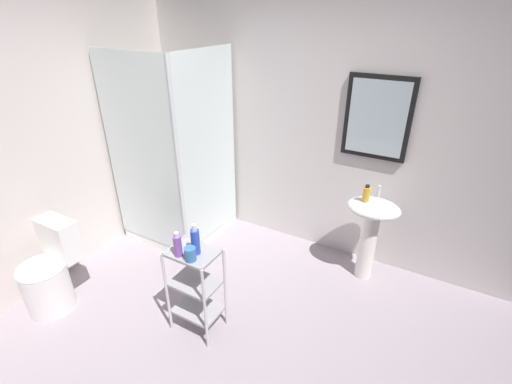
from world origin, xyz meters
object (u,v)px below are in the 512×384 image
object	(u,v)px
toilet	(50,274)
conditioner_bottle_purple	(178,245)
hand_soap_bottle	(366,194)
shampoo_bottle_blue	(195,241)
pedestal_sink	(371,224)
storage_cart	(196,284)
shower_stall	(180,198)
rinse_cup	(190,254)

from	to	relation	value
toilet	conditioner_bottle_purple	bearing A→B (deg)	15.06
hand_soap_bottle	shampoo_bottle_blue	size ratio (longest dim) A/B	0.63
pedestal_sink	storage_cart	bearing A→B (deg)	-127.82
pedestal_sink	shampoo_bottle_blue	bearing A→B (deg)	-126.78
shower_stall	rinse_cup	size ratio (longest dim) A/B	19.82
storage_cart	rinse_cup	world-z (taller)	rinse_cup
shower_stall	rinse_cup	world-z (taller)	shower_stall
shower_stall	pedestal_sink	bearing A→B (deg)	8.77
shower_stall	pedestal_sink	world-z (taller)	shower_stall
conditioner_bottle_purple	shower_stall	bearing A→B (deg)	130.93
pedestal_sink	shampoo_bottle_blue	size ratio (longest dim) A/B	3.38
rinse_cup	hand_soap_bottle	bearing A→B (deg)	57.10
shower_stall	toilet	bearing A→B (deg)	-100.88
storage_cart	shampoo_bottle_blue	bearing A→B (deg)	0.52
pedestal_sink	storage_cart	distance (m)	1.62
pedestal_sink	rinse_cup	bearing A→B (deg)	-124.70
storage_cart	shampoo_bottle_blue	size ratio (longest dim) A/B	3.09
storage_cart	rinse_cup	bearing A→B (deg)	-57.98
shower_stall	hand_soap_bottle	size ratio (longest dim) A/B	13.24
storage_cart	rinse_cup	distance (m)	0.37
conditioner_bottle_purple	shampoo_bottle_blue	bearing A→B (deg)	41.77
hand_soap_bottle	pedestal_sink	bearing A→B (deg)	16.23
toilet	pedestal_sink	bearing A→B (deg)	36.98
hand_soap_bottle	conditioner_bottle_purple	bearing A→B (deg)	-125.98
shower_stall	toilet	world-z (taller)	shower_stall
shower_stall	conditioner_bottle_purple	size ratio (longest dim) A/B	10.37
storage_cart	shampoo_bottle_blue	world-z (taller)	shampoo_bottle_blue
pedestal_sink	conditioner_bottle_purple	size ratio (longest dim) A/B	4.20
toilet	rinse_cup	world-z (taller)	rinse_cup
hand_soap_bottle	conditioner_bottle_purple	distance (m)	1.65
pedestal_sink	toilet	xyz separation A→B (m)	(-2.23, -1.68, -0.26)
shower_stall	conditioner_bottle_purple	xyz separation A→B (m)	(0.92, -1.06, 0.36)
hand_soap_bottle	toilet	bearing A→B (deg)	-142.43
toilet	hand_soap_bottle	world-z (taller)	hand_soap_bottle
pedestal_sink	shampoo_bottle_blue	distance (m)	1.61
conditioner_bottle_purple	rinse_cup	distance (m)	0.11
toilet	shampoo_bottle_blue	distance (m)	1.44
hand_soap_bottle	rinse_cup	bearing A→B (deg)	-122.90
toilet	rinse_cup	size ratio (longest dim) A/B	7.53
pedestal_sink	toilet	world-z (taller)	pedestal_sink
toilet	shampoo_bottle_blue	bearing A→B (deg)	17.46
pedestal_sink	rinse_cup	world-z (taller)	rinse_cup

